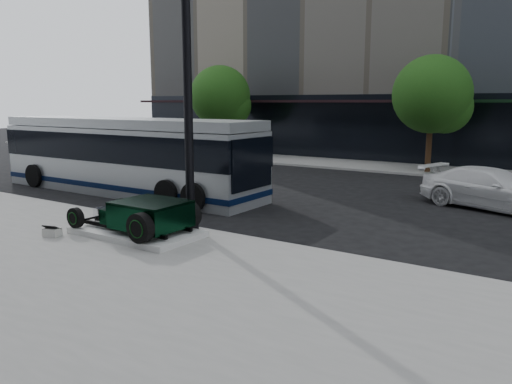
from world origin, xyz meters
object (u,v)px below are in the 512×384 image
Objects in this scene: white_sedan at (492,189)px; transit_bus at (126,155)px; hot_rod at (145,215)px; lamppost at (188,96)px.

transit_bus is at bearing 126.98° from white_sedan.
lamppost is at bearing 71.44° from hot_rod.
white_sedan reaches higher than hot_rod.
transit_bus is at bearing 141.25° from hot_rod.
lamppost reaches higher than white_sedan.
lamppost is 10.64m from white_sedan.
lamppost is 0.64× the size of transit_bus.
hot_rod is at bearing 160.88° from white_sedan.
lamppost is at bearing 158.58° from white_sedan.
transit_bus is (-6.28, 3.42, -2.22)m from lamppost.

